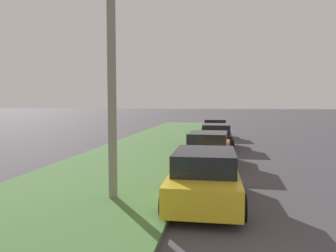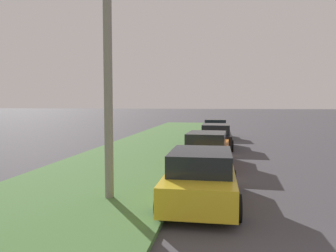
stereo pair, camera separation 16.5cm
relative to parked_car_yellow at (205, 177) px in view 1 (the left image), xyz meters
The scene contains 6 objects.
grass_median 5.88m from the parked_car_yellow, 39.76° to the left, with size 60.00×6.00×0.12m, color #477238.
parked_car_yellow is the anchor object (origin of this frame).
parked_car_orange 5.49m from the parked_car_yellow, ahead, with size 4.38×2.17×1.47m.
parked_car_black 11.02m from the parked_car_yellow, ahead, with size 4.30×2.02×1.47m.
parked_car_green 17.08m from the parked_car_yellow, ahead, with size 4.40×2.21×1.47m.
streetlight 4.28m from the parked_car_yellow, 95.93° to the left, with size 0.89×2.84×7.50m.
Camera 1 is at (-3.29, 2.89, 2.75)m, focal length 34.53 mm.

